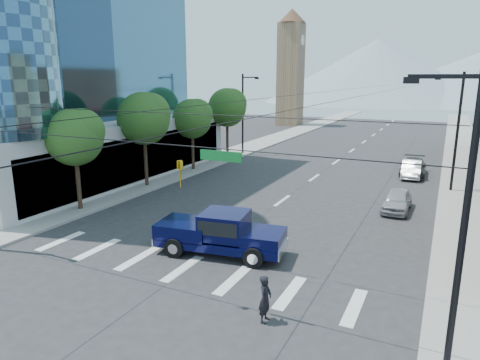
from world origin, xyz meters
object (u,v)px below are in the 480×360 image
at_px(parked_car_near, 397,200).
at_px(parked_car_mid, 411,169).
at_px(parked_car_far, 413,167).
at_px(pedestrian, 265,299).
at_px(pickup_truck, 220,232).

distance_m(parked_car_near, parked_car_mid, 10.87).
relative_size(parked_car_near, parked_car_far, 0.80).
bearing_deg(pedestrian, parked_car_far, -7.24).
relative_size(pickup_truck, pedestrian, 3.78).
distance_m(pedestrian, parked_car_far, 27.88).
height_order(parked_car_near, parked_car_mid, parked_car_mid).
distance_m(pedestrian, parked_car_mid, 26.98).
relative_size(pickup_truck, parked_car_far, 1.28).
bearing_deg(pickup_truck, pedestrian, -55.50).
bearing_deg(pickup_truck, parked_car_mid, 63.55).
height_order(pickup_truck, parked_car_near, pickup_truck).
bearing_deg(parked_car_mid, parked_car_far, 82.47).
xyz_separation_m(pedestrian, parked_car_mid, (2.72, 26.85, -0.15)).
xyz_separation_m(parked_car_mid, parked_car_far, (0.07, 0.89, 0.02)).
height_order(parked_car_mid, parked_car_far, parked_car_far).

